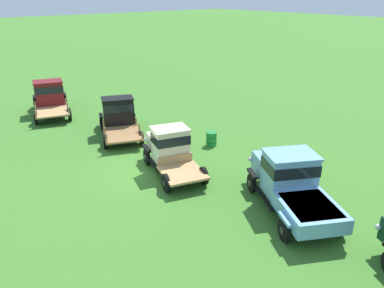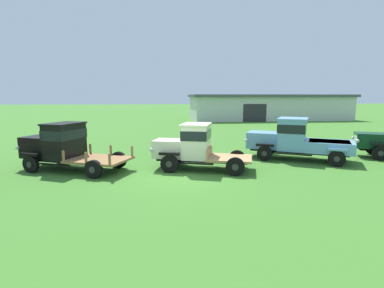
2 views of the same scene
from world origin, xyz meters
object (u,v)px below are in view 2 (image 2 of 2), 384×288
vintage_truck_midrow_center (193,145)px  vintage_truck_far_side (295,139)px  vintage_truck_second_in_line (62,145)px  oil_drum_near_fence (171,148)px  oil_drum_beside_row (302,139)px  farm_shed (268,107)px

vintage_truck_midrow_center → vintage_truck_far_side: size_ratio=0.87×
vintage_truck_second_in_line → oil_drum_near_fence: size_ratio=6.91×
vintage_truck_midrow_center → oil_drum_beside_row: bearing=35.0°
oil_drum_beside_row → oil_drum_near_fence: (-9.30, -2.34, -0.04)m
vintage_truck_midrow_center → vintage_truck_far_side: 6.06m
farm_shed → oil_drum_beside_row: bearing=-105.5°
oil_drum_beside_row → vintage_truck_midrow_center: bearing=-145.0°
farm_shed → vintage_truck_far_side: (-9.14, -27.92, -0.72)m
farm_shed → vintage_truck_midrow_center: (-14.99, -29.48, -0.72)m
farm_shed → vintage_truck_midrow_center: 33.08m
vintage_truck_second_in_line → vintage_truck_midrow_center: 6.18m
vintage_truck_midrow_center → oil_drum_near_fence: size_ratio=6.15×
oil_drum_near_fence → vintage_truck_far_side: bearing=-16.7°
oil_drum_near_fence → vintage_truck_midrow_center: bearing=-76.5°
vintage_truck_second_in_line → oil_drum_near_fence: (5.28, 2.83, -0.74)m
farm_shed → vintage_truck_second_in_line: bearing=-126.3°
oil_drum_near_fence → oil_drum_beside_row: bearing=14.1°
vintage_truck_second_in_line → vintage_truck_far_side: 12.02m
vintage_truck_second_in_line → oil_drum_beside_row: size_ratio=6.34×
vintage_truck_far_side → farm_shed: bearing=71.9°
vintage_truck_second_in_line → vintage_truck_far_side: (11.99, 0.82, -0.01)m
vintage_truck_far_side → oil_drum_beside_row: bearing=59.2°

